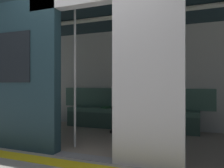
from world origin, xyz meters
name	(u,v)px	position (x,y,z in m)	size (l,w,h in m)	color
ground_plane	(85,157)	(0.00, 0.00, 0.00)	(60.00, 60.00, 0.00)	gray
platform_edge_strip	(73,165)	(0.00, 0.30, 0.00)	(8.00, 0.24, 0.01)	yellow
train_car	(111,54)	(0.05, -1.07, 1.53)	(6.40, 2.50, 2.37)	silver
bench_seat	(128,114)	(0.00, -1.99, 0.34)	(2.91, 0.44, 0.44)	#4C7566
person_seated	(123,99)	(0.11, -1.94, 0.66)	(0.55, 0.69, 1.17)	silver
handbag	(141,105)	(-0.28, -2.05, 0.52)	(0.26, 0.15, 0.17)	#262D4C
book	(106,107)	(0.55, -2.02, 0.45)	(0.15, 0.22, 0.03)	#33723F
grab_pole_door	(75,76)	(0.37, -0.37, 1.11)	(0.04, 0.04, 2.23)	silver
grab_pole_far	(122,76)	(-0.37, -0.46, 1.11)	(0.04, 0.04, 2.23)	silver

